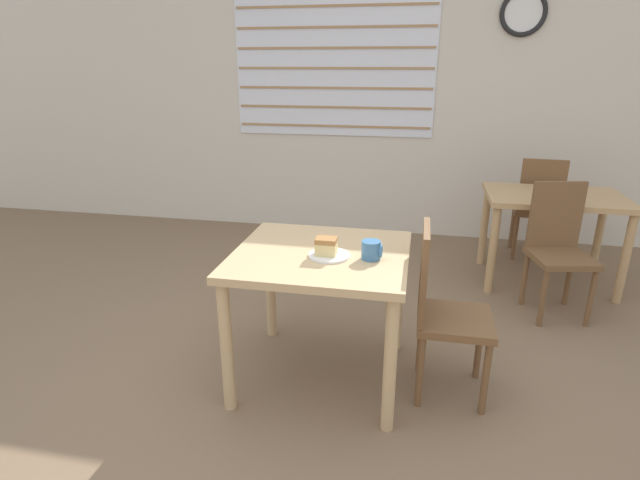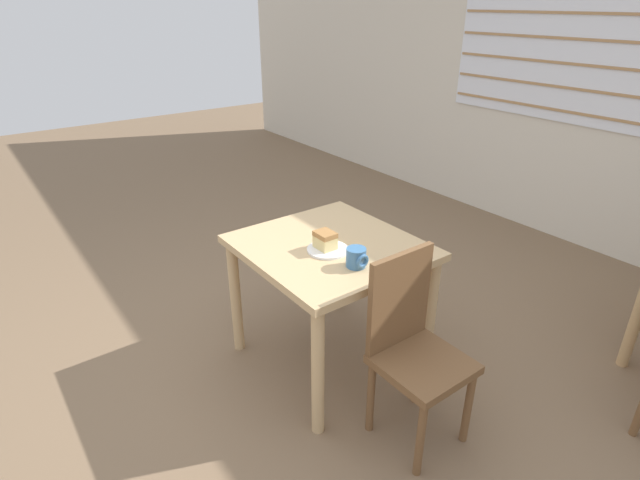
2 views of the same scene
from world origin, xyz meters
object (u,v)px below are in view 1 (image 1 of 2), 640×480
dining_table_far (554,209)px  chair_near_window (442,308)px  chair_far_corner (558,246)px  dining_table_near (321,272)px  cake_slice (326,246)px  plate (329,255)px  chair_far_opposite (537,206)px  coffee_mug (372,250)px

dining_table_far → chair_near_window: 1.80m
dining_table_far → chair_near_window: size_ratio=1.11×
chair_near_window → chair_far_corner: 1.33m
dining_table_near → cake_slice: bearing=-58.4°
plate → chair_far_corner: bearing=39.5°
plate → chair_near_window: bearing=4.4°
chair_far_corner → cake_slice: (-1.37, -1.12, 0.31)m
dining_table_near → chair_far_opposite: 2.56m
chair_far_corner → coffee_mug: 1.62m
chair_near_window → plate: size_ratio=4.31×
coffee_mug → dining_table_far: bearing=53.2°
chair_near_window → chair_far_corner: size_ratio=1.00×
coffee_mug → chair_near_window: bearing=5.7°
chair_near_window → chair_far_opposite: same height
chair_near_window → chair_far_corner: same height
dining_table_far → chair_far_opposite: size_ratio=1.11×
chair_far_opposite → chair_far_corner: bearing=90.8°
dining_table_near → chair_far_opposite: size_ratio=0.99×
dining_table_near → chair_far_corner: (1.40, 1.06, -0.14)m
dining_table_near → chair_far_corner: chair_far_corner is taller
chair_far_opposite → coffee_mug: size_ratio=8.77×
chair_near_window → chair_far_opposite: size_ratio=1.00×
chair_far_corner → chair_near_window: bearing=-137.7°
dining_table_near → dining_table_far: size_ratio=0.89×
chair_near_window → dining_table_far: bearing=-28.3°
dining_table_near → chair_far_opposite: (1.47, 2.09, -0.14)m
dining_table_far → coffee_mug: (-1.21, -1.62, 0.18)m
chair_far_opposite → plate: size_ratio=4.31×
dining_table_far → cake_slice: (-1.43, -1.64, 0.19)m
dining_table_far → chair_near_window: chair_near_window is taller
chair_far_opposite → dining_table_far: bearing=94.5°
chair_near_window → plate: bearing=94.4°
dining_table_near → dining_table_far: (1.47, 1.57, -0.02)m
dining_table_far → plate: 2.17m
chair_near_window → cake_slice: (-0.58, -0.05, 0.31)m
dining_table_near → plate: size_ratio=4.25×
dining_table_far → chair_near_window: bearing=-118.3°
chair_near_window → plate: 0.62m
dining_table_far → cake_slice: 2.18m
plate → cake_slice: bearing=-157.4°
dining_table_near → coffee_mug: 0.31m
chair_far_corner → cake_slice: 1.79m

